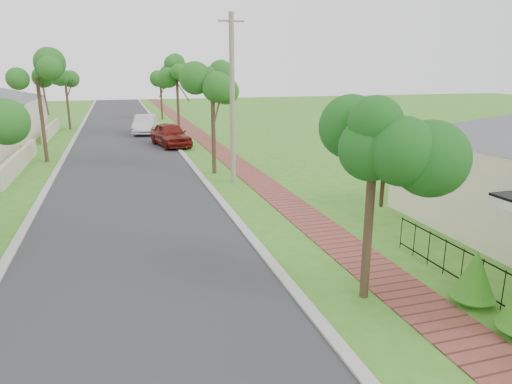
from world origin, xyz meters
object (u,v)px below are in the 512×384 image
utility_pole (232,100)px  parked_car_red (170,135)px  near_tree (374,145)px  parked_car_white (145,124)px

utility_pole → parked_car_red: bearing=98.1°
parked_car_red → near_tree: size_ratio=1.03×
parked_car_red → utility_pole: 12.33m
near_tree → parked_car_red: bearing=94.5°
parked_car_red → parked_car_white: 7.34m
parked_car_white → near_tree: size_ratio=1.02×
parked_car_red → near_tree: bearing=-97.1°
near_tree → parked_car_white: bearing=95.8°
parked_car_red → near_tree: (1.90, -24.07, 2.91)m
parked_car_white → utility_pole: 19.52m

